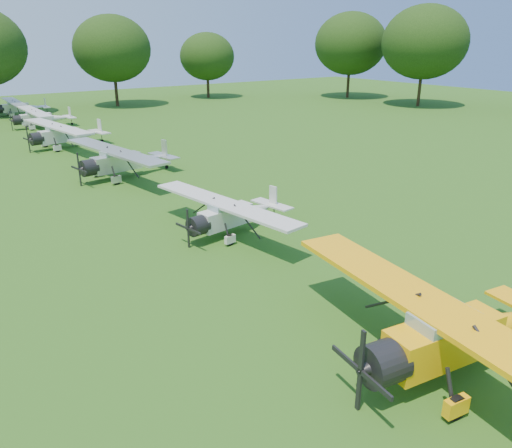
{
  "coord_description": "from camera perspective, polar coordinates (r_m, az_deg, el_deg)",
  "views": [
    {
      "loc": [
        -11.58,
        -14.58,
        9.24
      ],
      "look_at": [
        0.5,
        2.46,
        1.4
      ],
      "focal_mm": 35.0,
      "sensor_mm": 36.0,
      "label": 1
    }
  ],
  "objects": [
    {
      "name": "aircraft_5",
      "position": [
        47.96,
        -21.03,
        9.69
      ],
      "size": [
        7.08,
        11.23,
        2.2
      ],
      "rotation": [
        0.0,
        0.0,
        0.15
      ],
      "color": "silver",
      "rests_on": "ground"
    },
    {
      "name": "aircraft_4",
      "position": [
        36.16,
        -14.93,
        7.21
      ],
      "size": [
        7.2,
        11.41,
        2.24
      ],
      "rotation": [
        0.0,
        0.0,
        0.15
      ],
      "color": "silver",
      "rests_on": "ground"
    },
    {
      "name": "aircraft_7",
      "position": [
        70.41,
        -25.4,
        12.07
      ],
      "size": [
        6.37,
        10.12,
        2.0
      ],
      "rotation": [
        0.0,
        0.0,
        -0.02
      ],
      "color": "silver",
      "rests_on": "ground"
    },
    {
      "name": "ground",
      "position": [
        20.79,
        2.82,
        -5.85
      ],
      "size": [
        160.0,
        160.0,
        0.0
      ],
      "primitive_type": "plane",
      "color": "#245014",
      "rests_on": "ground"
    },
    {
      "name": "tree_belt",
      "position": [
        21.18,
        10.92,
        16.94
      ],
      "size": [
        137.36,
        130.27,
        14.52
      ],
      "color": "black",
      "rests_on": "ground"
    },
    {
      "name": "aircraft_6",
      "position": [
        59.82,
        -23.41,
        11.2
      ],
      "size": [
        6.52,
        10.35,
        2.05
      ],
      "rotation": [
        0.0,
        0.0,
        0.01
      ],
      "color": "silver",
      "rests_on": "ground"
    },
    {
      "name": "aircraft_3",
      "position": [
        24.79,
        -2.69,
        1.4
      ],
      "size": [
        6.09,
        9.65,
        1.89
      ],
      "rotation": [
        0.0,
        0.0,
        0.15
      ],
      "color": "silver",
      "rests_on": "ground"
    },
    {
      "name": "aircraft_2",
      "position": [
        15.65,
        22.17,
        -11.17
      ],
      "size": [
        7.74,
        12.27,
        2.41
      ],
      "rotation": [
        0.0,
        0.0,
        -0.14
      ],
      "color": "#FFAE0A",
      "rests_on": "ground"
    }
  ]
}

